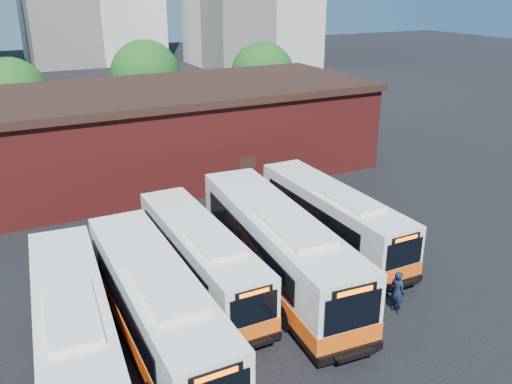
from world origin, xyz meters
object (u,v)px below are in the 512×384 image
bus_farwest (74,332)px  bus_mideast (277,249)px  bus_east (332,218)px  transit_worker (397,292)px  bus_midwest (201,259)px  bus_west (156,309)px

bus_farwest → bus_mideast: bus_mideast is taller
bus_east → transit_worker: size_ratio=6.03×
bus_farwest → bus_midwest: 6.98m
bus_midwest → bus_farwest: bearing=-152.4°
bus_farwest → bus_west: bus_west is taller
bus_farwest → bus_mideast: size_ratio=0.88×
bus_mideast → transit_worker: (3.36, -4.56, -0.70)m
transit_worker → bus_midwest: bearing=40.4°
transit_worker → bus_west: bearing=66.8°
bus_east → bus_mideast: bearing=-154.6°
bus_west → bus_mideast: bus_mideast is taller
bus_farwest → bus_midwest: size_ratio=1.06×
bus_farwest → transit_worker: 13.14m
bus_midwest → transit_worker: (6.71, -5.78, -0.44)m
bus_mideast → bus_east: bearing=30.0°
bus_farwest → bus_west: 3.09m
bus_east → transit_worker: (-1.27, -6.80, -0.47)m
bus_mideast → transit_worker: bearing=-49.5°
bus_farwest → transit_worker: (12.89, -2.52, -0.51)m
bus_midwest → bus_east: size_ratio=0.97×
bus_west → bus_mideast: 6.75m
bus_farwest → transit_worker: bearing=-6.6°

